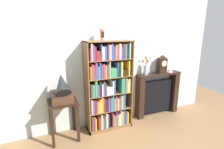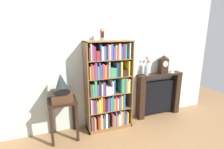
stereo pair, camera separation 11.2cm
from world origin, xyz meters
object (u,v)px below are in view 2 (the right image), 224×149
side_table_left (63,111)px  flower_vase (147,68)px  bookshelf (108,88)px  mantel_clock (163,64)px  teacup_with_saucer (171,71)px  gramophone (61,90)px  fireplace_mantel (158,95)px  cup_stack (102,34)px

side_table_left → flower_vase: 1.81m
bookshelf → mantel_clock: bearing=3.7°
teacup_with_saucer → gramophone: bearing=-175.3°
bookshelf → fireplace_mantel: 1.26m
cup_stack → teacup_with_saucer: bearing=2.3°
mantel_clock → teacup_with_saucer: 0.28m
gramophone → mantel_clock: 2.13m
cup_stack → gramophone: size_ratio=0.37×
fireplace_mantel → teacup_with_saucer: bearing=-3.4°
side_table_left → mantel_clock: size_ratio=1.79×
cup_stack → teacup_with_saucer: cup_stack is taller
cup_stack → side_table_left: (-0.75, -0.06, -1.27)m
side_table_left → mantel_clock: (2.11, 0.12, 0.64)m
bookshelf → side_table_left: (-0.83, -0.04, -0.30)m
mantel_clock → flower_vase: (-0.40, 0.00, -0.05)m
bookshelf → fireplace_mantel: (1.21, 0.10, -0.33)m
side_table_left → gramophone: bearing=-90.0°
cup_stack → gramophone: bearing=-170.5°
mantel_clock → flower_vase: bearing=179.4°
teacup_with_saucer → mantel_clock: bearing=-179.4°
cup_stack → fireplace_mantel: bearing=3.6°
cup_stack → flower_vase: (0.96, 0.07, -0.68)m
bookshelf → side_table_left: bookshelf is taller
side_table_left → fireplace_mantel: bearing=4.0°
fireplace_mantel → mantel_clock: bearing=-17.0°
side_table_left → flower_vase: bearing=4.3°
cup_stack → teacup_with_saucer: 1.77m
side_table_left → fireplace_mantel: 2.05m
mantel_clock → cup_stack: bearing=-177.4°
side_table_left → mantel_clock: bearing=3.4°
bookshelf → gramophone: (-0.83, -0.10, 0.11)m
bookshelf → flower_vase: size_ratio=4.39×
side_table_left → teacup_with_saucer: 2.38m
cup_stack → teacup_with_saucer: (1.58, 0.06, -0.80)m
cup_stack → flower_vase: 1.18m
flower_vase → mantel_clock: bearing=-0.6°
cup_stack → bookshelf: bearing=-14.1°
cup_stack → fireplace_mantel: size_ratio=0.20×
bookshelf → cup_stack: (-0.08, 0.02, 0.97)m
bookshelf → cup_stack: size_ratio=8.21×
gramophone → mantel_clock: size_ratio=1.44×
flower_vase → teacup_with_saucer: flower_vase is taller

